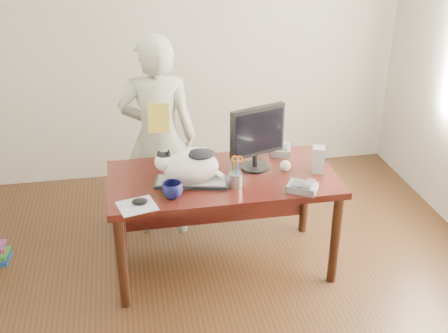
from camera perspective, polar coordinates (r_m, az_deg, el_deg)
room at (r=3.15m, az=1.85°, el=3.82°), size 4.50×4.50×4.50m
desk at (r=4.07m, az=-0.33°, el=-2.34°), size 1.60×0.80×0.75m
keyboard at (r=3.83m, az=-3.31°, el=-1.58°), size 0.52×0.29×0.03m
cat at (r=3.78m, az=-3.60°, el=0.09°), size 0.49×0.31×0.28m
monitor at (r=3.93m, az=3.39°, el=3.23°), size 0.41×0.26×0.47m
pen_cup at (r=3.77m, az=1.19°, el=-1.20°), size 0.12×0.12×0.24m
mousepad at (r=3.61m, az=-8.83°, el=-3.98°), size 0.27×0.26×0.01m
mouse at (r=3.62m, az=-8.55°, el=-3.51°), size 0.12×0.09×0.04m
coffee_mug at (r=3.66m, az=-5.28°, el=-2.41°), size 0.19×0.19×0.11m
phone at (r=3.77m, az=8.04°, el=-2.07°), size 0.23×0.22×0.09m
speaker at (r=4.02m, az=9.55°, el=0.72°), size 0.11×0.11×0.19m
baseball at (r=4.02m, az=6.25°, el=0.08°), size 0.08×0.08×0.08m
book_stack at (r=4.16m, az=-2.62°, el=1.10°), size 0.25×0.21×0.08m
calculator at (r=4.30m, az=5.74°, el=1.74°), size 0.20×0.24×0.06m
person at (r=4.40m, az=-6.68°, el=2.92°), size 0.65×0.48×1.64m
held_book at (r=4.16m, az=-6.66°, el=4.90°), size 0.17×0.12×0.22m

